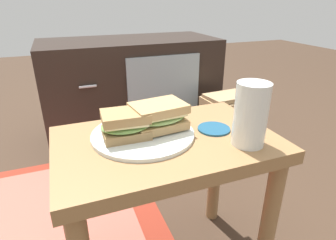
{
  "coord_description": "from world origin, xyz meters",
  "views": [
    {
      "loc": [
        -0.23,
        -0.6,
        0.79
      ],
      "look_at": [
        0.0,
        0.0,
        0.51
      ],
      "focal_mm": 30.03,
      "sensor_mm": 36.0,
      "label": 1
    }
  ],
  "objects_px": {
    "sandwich_front": "(126,125)",
    "beer_glass": "(251,116)",
    "sandwich_back": "(159,116)",
    "tv_cabinet": "(132,90)",
    "paper_bag": "(225,126)",
    "plate": "(143,134)",
    "coaster": "(214,129)"
  },
  "relations": [
    {
      "from": "sandwich_front",
      "to": "beer_glass",
      "type": "distance_m",
      "value": 0.3
    },
    {
      "from": "sandwich_back",
      "to": "tv_cabinet",
      "type": "bearing_deg",
      "value": 80.4
    },
    {
      "from": "sandwich_front",
      "to": "paper_bag",
      "type": "relative_size",
      "value": 0.36
    },
    {
      "from": "sandwich_back",
      "to": "plate",
      "type": "bearing_deg",
      "value": -171.99
    },
    {
      "from": "tv_cabinet",
      "to": "sandwich_front",
      "type": "xyz_separation_m",
      "value": [
        -0.24,
        -0.92,
        0.21
      ]
    },
    {
      "from": "plate",
      "to": "coaster",
      "type": "relative_size",
      "value": 3.02
    },
    {
      "from": "sandwich_back",
      "to": "coaster",
      "type": "distance_m",
      "value": 0.16
    },
    {
      "from": "tv_cabinet",
      "to": "paper_bag",
      "type": "height_order",
      "value": "tv_cabinet"
    },
    {
      "from": "sandwich_front",
      "to": "coaster",
      "type": "xyz_separation_m",
      "value": [
        0.24,
        -0.03,
        -0.04
      ]
    },
    {
      "from": "tv_cabinet",
      "to": "sandwich_front",
      "type": "distance_m",
      "value": 0.98
    },
    {
      "from": "tv_cabinet",
      "to": "plate",
      "type": "distance_m",
      "value": 0.95
    },
    {
      "from": "tv_cabinet",
      "to": "sandwich_back",
      "type": "distance_m",
      "value": 0.95
    },
    {
      "from": "sandwich_back",
      "to": "beer_glass",
      "type": "distance_m",
      "value": 0.23
    },
    {
      "from": "tv_cabinet",
      "to": "paper_bag",
      "type": "bearing_deg",
      "value": -46.67
    },
    {
      "from": "beer_glass",
      "to": "coaster",
      "type": "distance_m",
      "value": 0.13
    },
    {
      "from": "sandwich_back",
      "to": "coaster",
      "type": "height_order",
      "value": "sandwich_back"
    },
    {
      "from": "sandwich_back",
      "to": "sandwich_front",
      "type": "bearing_deg",
      "value": -171.99
    },
    {
      "from": "plate",
      "to": "sandwich_front",
      "type": "relative_size",
      "value": 2.13
    },
    {
      "from": "sandwich_back",
      "to": "paper_bag",
      "type": "xyz_separation_m",
      "value": [
        0.54,
        0.5,
        -0.34
      ]
    },
    {
      "from": "sandwich_front",
      "to": "coaster",
      "type": "bearing_deg",
      "value": -7.3
    },
    {
      "from": "plate",
      "to": "sandwich_back",
      "type": "height_order",
      "value": "sandwich_back"
    },
    {
      "from": "tv_cabinet",
      "to": "sandwich_back",
      "type": "bearing_deg",
      "value": -99.6
    },
    {
      "from": "beer_glass",
      "to": "paper_bag",
      "type": "bearing_deg",
      "value": 60.44
    },
    {
      "from": "tv_cabinet",
      "to": "sandwich_back",
      "type": "height_order",
      "value": "tv_cabinet"
    },
    {
      "from": "coaster",
      "to": "paper_bag",
      "type": "height_order",
      "value": "coaster"
    },
    {
      "from": "sandwich_back",
      "to": "paper_bag",
      "type": "bearing_deg",
      "value": 42.49
    },
    {
      "from": "sandwich_front",
      "to": "paper_bag",
      "type": "xyz_separation_m",
      "value": [
        0.63,
        0.51,
        -0.33
      ]
    },
    {
      "from": "sandwich_back",
      "to": "paper_bag",
      "type": "relative_size",
      "value": 0.45
    },
    {
      "from": "sandwich_front",
      "to": "sandwich_back",
      "type": "bearing_deg",
      "value": 8.01
    },
    {
      "from": "sandwich_front",
      "to": "coaster",
      "type": "distance_m",
      "value": 0.24
    },
    {
      "from": "tv_cabinet",
      "to": "beer_glass",
      "type": "distance_m",
      "value": 1.08
    },
    {
      "from": "coaster",
      "to": "paper_bag",
      "type": "relative_size",
      "value": 0.25
    }
  ]
}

